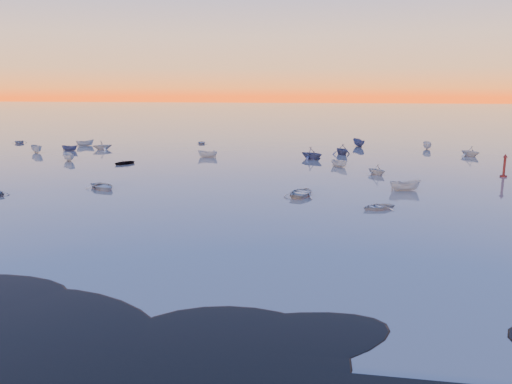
% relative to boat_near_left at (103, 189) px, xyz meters
% --- Properties ---
extents(ground, '(600.00, 600.00, 0.00)m').
position_rel_boat_near_left_xyz_m(ground, '(19.24, 68.18, 0.00)').
color(ground, '#6C635A').
rests_on(ground, ground).
extents(mud_lobes, '(140.00, 6.00, 0.07)m').
position_rel_boat_near_left_xyz_m(mud_lobes, '(19.24, -32.82, 0.01)').
color(mud_lobes, black).
rests_on(mud_lobes, ground).
extents(moored_fleet, '(124.00, 58.00, 1.20)m').
position_rel_boat_near_left_xyz_m(moored_fleet, '(19.24, 21.18, 0.00)').
color(moored_fleet, beige).
rests_on(moored_fleet, ground).
extents(boat_near_left, '(4.04, 4.38, 1.06)m').
position_rel_boat_near_left_xyz_m(boat_near_left, '(0.00, 0.00, 0.00)').
color(boat_near_left, beige).
rests_on(boat_near_left, ground).
extents(boat_near_center, '(2.17, 3.83, 1.25)m').
position_rel_boat_near_left_xyz_m(boat_near_center, '(35.11, 4.95, 0.00)').
color(boat_near_center, beige).
rests_on(boat_near_center, ground).
extents(boat_near_right, '(3.35, 3.25, 1.13)m').
position_rel_boat_near_left_xyz_m(boat_near_right, '(32.60, 15.57, 0.00)').
color(boat_near_right, beige).
rests_on(boat_near_right, ground).
extents(channel_marker, '(0.91, 0.91, 3.22)m').
position_rel_boat_near_left_xyz_m(channel_marker, '(49.31, 16.68, 1.27)').
color(channel_marker, '#4D1210').
rests_on(channel_marker, ground).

